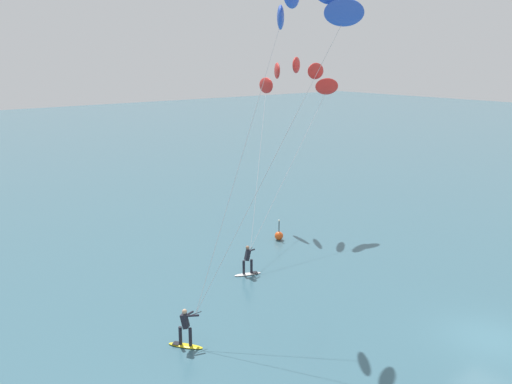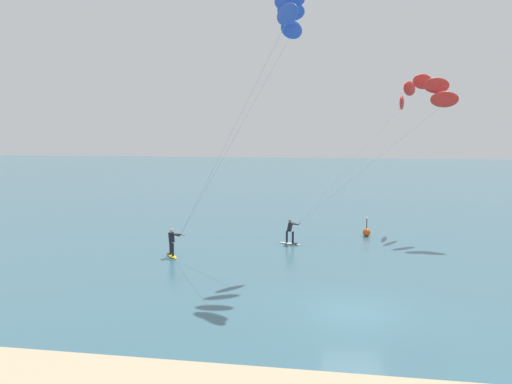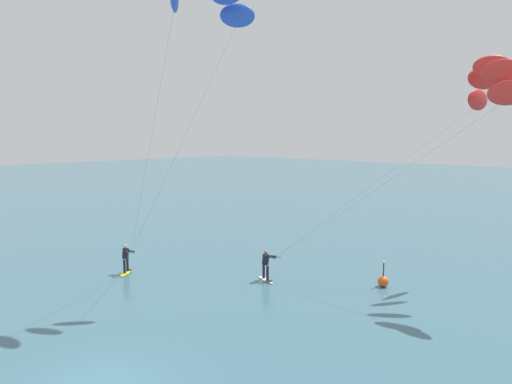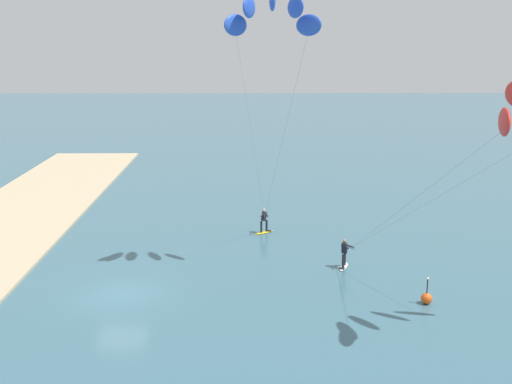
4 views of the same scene
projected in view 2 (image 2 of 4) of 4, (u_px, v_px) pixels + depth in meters
The scene contains 4 objects.
ground_plane at pixel (353, 312), 20.49m from camera, with size 240.00×240.00×0.00m, color #386070.
kitesurfer_nearshore at pixel (418, 97), 35.99m from camera, with size 11.99×9.28×11.58m.
kitesurfer_mid_water at pixel (284, 22), 27.09m from camera, with size 8.38×5.17×15.14m.
marker_buoy at pixel (367, 232), 35.21m from camera, with size 0.56×0.56×1.38m.
Camera 2 is at (-0.85, -20.11, 7.44)m, focal length 34.74 mm.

